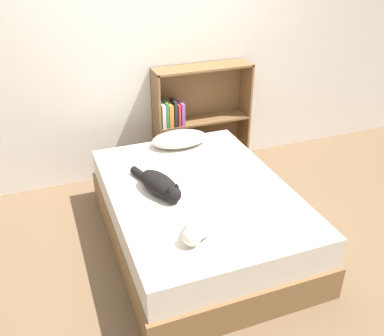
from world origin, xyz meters
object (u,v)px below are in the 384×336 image
Objects in this scene: pillow at (179,139)px; cat_light at (202,224)px; bed at (198,215)px; cat_dark at (160,185)px; bookshelf at (197,117)px.

cat_light is (-0.29, -1.26, 0.01)m from pillow.
pillow is at bearing -144.06° from cat_light.
bed is 0.81m from pillow.
pillow is at bearing 132.80° from cat_dark.
cat_light is 0.57m from cat_dark.
pillow is 1.16× the size of cat_light.
cat_light is at bearing -110.20° from bookshelf.
cat_dark reaches higher than pillow.
bed is at bearing -110.58° from bookshelf.
cat_dark is at bearing -122.87° from bookshelf.
cat_dark is (-0.11, 0.55, -0.00)m from cat_light.
cat_light is 0.75× the size of cat_dark.
bookshelf reaches higher than cat_light.
bed is at bearing 64.46° from cat_dark.
cat_dark is at bearing 172.25° from bed.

